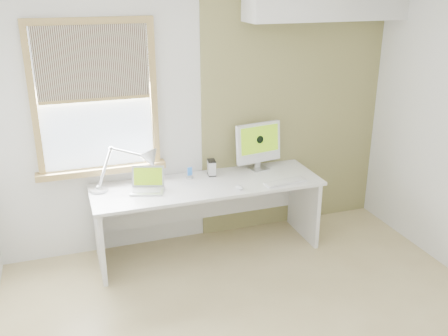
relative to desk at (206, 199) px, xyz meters
name	(u,v)px	position (x,y,z in m)	size (l,w,h in m)	color
room	(274,179)	(0.06, -1.44, 0.77)	(4.04, 3.54, 2.64)	tan
accent_wall	(293,108)	(1.06, 0.30, 0.77)	(2.00, 0.02, 2.60)	olive
window	(96,100)	(-0.94, 0.27, 1.01)	(1.20, 0.14, 1.42)	olive
desk	(206,199)	(0.00, 0.00, 0.00)	(2.20, 0.70, 0.73)	white
desk_lamp	(141,163)	(-0.60, 0.11, 0.41)	(0.74, 0.30, 0.41)	silver
laptop	(148,185)	(-0.57, -0.03, 0.25)	(0.36, 0.32, 0.21)	silver
phone_dock	(190,175)	(-0.13, 0.12, 0.23)	(0.08, 0.08, 0.13)	silver
external_drive	(212,168)	(0.11, 0.14, 0.27)	(0.09, 0.13, 0.16)	silver
imac	(258,144)	(0.61, 0.15, 0.47)	(0.50, 0.20, 0.48)	silver
keyboard	(285,182)	(0.72, -0.29, 0.20)	(0.44, 0.17, 0.02)	white
mouse	(239,187)	(0.24, -0.28, 0.21)	(0.06, 0.10, 0.03)	white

